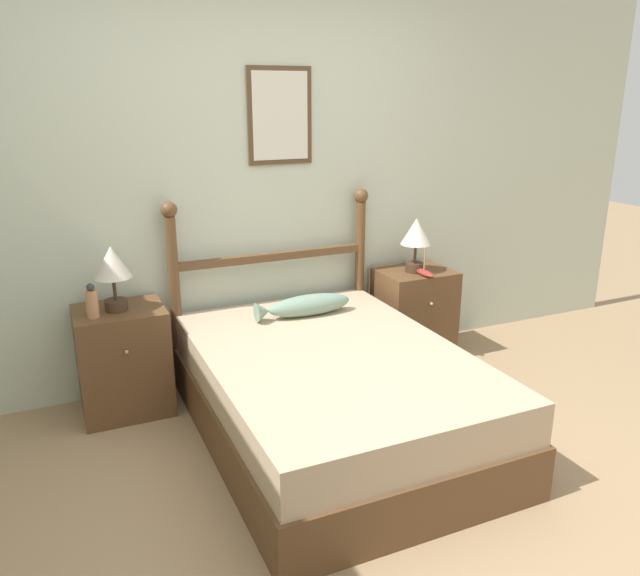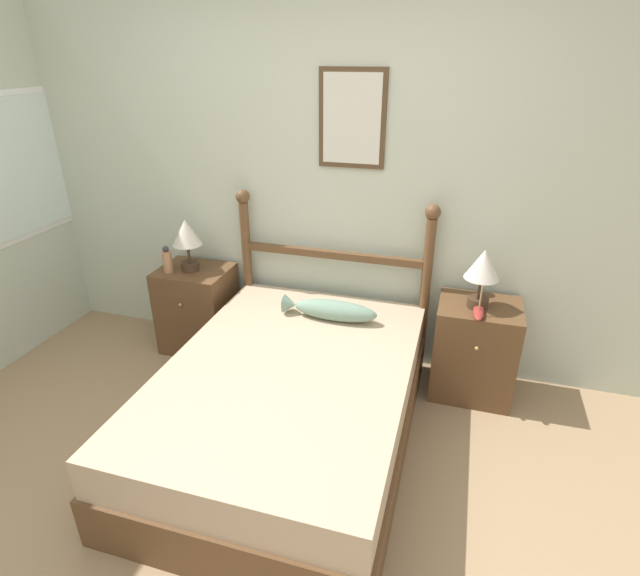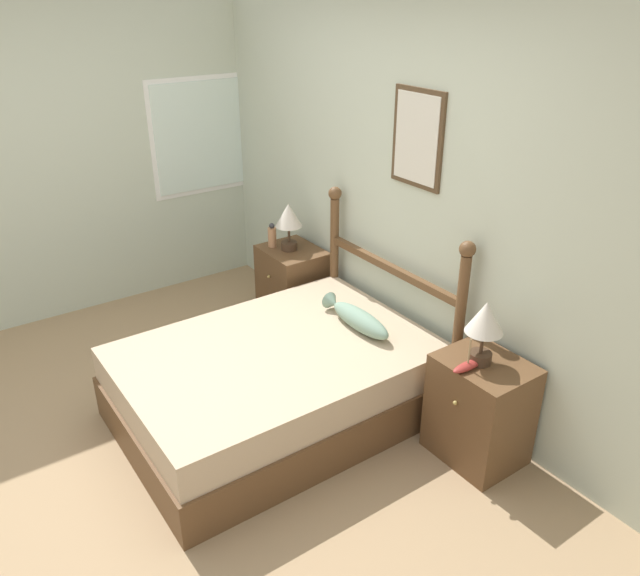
{
  "view_description": "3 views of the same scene",
  "coord_description": "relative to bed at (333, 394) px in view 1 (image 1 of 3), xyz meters",
  "views": [
    {
      "loc": [
        -1.2,
        -2.1,
        1.83
      ],
      "look_at": [
        0.18,
        0.99,
        0.77
      ],
      "focal_mm": 35.0,
      "sensor_mm": 36.0,
      "label": 1
    },
    {
      "loc": [
        0.95,
        -1.46,
        2.07
      ],
      "look_at": [
        0.17,
        1.16,
        0.77
      ],
      "focal_mm": 28.0,
      "sensor_mm": 36.0,
      "label": 2
    },
    {
      "loc": [
        3.0,
        -0.98,
        2.55
      ],
      "look_at": [
        0.08,
        1.07,
        0.8
      ],
      "focal_mm": 35.0,
      "sensor_mm": 36.0,
      "label": 3
    }
  ],
  "objects": [
    {
      "name": "ground_plane",
      "position": [
        -0.13,
        -0.69,
        -0.25
      ],
      "size": [
        16.0,
        16.0,
        0.0
      ],
      "primitive_type": "plane",
      "color": "#9E7F5B"
    },
    {
      "name": "wall_back",
      "position": [
        -0.12,
        1.04,
        1.03
      ],
      "size": [
        6.4,
        0.08,
        2.55
      ],
      "color": "beige",
      "rests_on": "ground_plane"
    },
    {
      "name": "bed",
      "position": [
        0.0,
        0.0,
        0.0
      ],
      "size": [
        1.36,
        1.92,
        0.51
      ],
      "color": "brown",
      "rests_on": "ground_plane"
    },
    {
      "name": "headboard",
      "position": [
        0.0,
        0.93,
        0.44
      ],
      "size": [
        1.39,
        0.1,
        1.22
      ],
      "color": "brown",
      "rests_on": "ground_plane"
    },
    {
      "name": "nightstand_left",
      "position": [
        -1.0,
        0.77,
        0.07
      ],
      "size": [
        0.51,
        0.44,
        0.64
      ],
      "color": "brown",
      "rests_on": "ground_plane"
    },
    {
      "name": "nightstand_right",
      "position": [
        1.0,
        0.77,
        0.07
      ],
      "size": [
        0.51,
        0.44,
        0.64
      ],
      "color": "brown",
      "rests_on": "ground_plane"
    },
    {
      "name": "table_lamp_left",
      "position": [
        -1.01,
        0.75,
        0.65
      ],
      "size": [
        0.21,
        0.21,
        0.38
      ],
      "color": "#422D1E",
      "rests_on": "nightstand_left"
    },
    {
      "name": "table_lamp_right",
      "position": [
        0.98,
        0.74,
        0.65
      ],
      "size": [
        0.21,
        0.21,
        0.38
      ],
      "color": "#422D1E",
      "rests_on": "nightstand_right"
    },
    {
      "name": "bottle",
      "position": [
        -1.14,
        0.68,
        0.48
      ],
      "size": [
        0.07,
        0.07,
        0.2
      ],
      "color": "tan",
      "rests_on": "nightstand_left"
    },
    {
      "name": "model_boat",
      "position": [
        0.99,
        0.64,
        0.42
      ],
      "size": [
        0.06,
        0.22,
        0.19
      ],
      "color": "maroon",
      "rests_on": "nightstand_right"
    },
    {
      "name": "fish_pillow",
      "position": [
        0.08,
        0.58,
        0.32
      ],
      "size": [
        0.62,
        0.14,
        0.13
      ],
      "color": "gray",
      "rests_on": "bed"
    }
  ]
}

